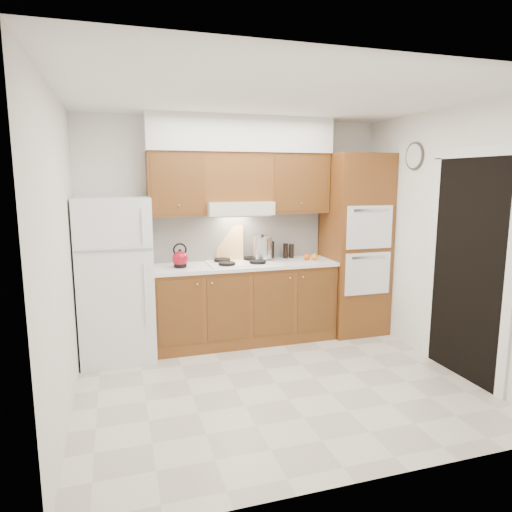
{
  "coord_description": "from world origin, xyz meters",
  "views": [
    {
      "loc": [
        -1.37,
        -3.8,
        1.91
      ],
      "look_at": [
        -0.06,
        0.45,
        1.15
      ],
      "focal_mm": 32.0,
      "sensor_mm": 36.0,
      "label": 1
    }
  ],
  "objects_px": {
    "fridge": "(116,279)",
    "oven_cabinet": "(354,245)",
    "kettle": "(180,259)",
    "stock_pot": "(262,248)"
  },
  "relations": [
    {
      "from": "oven_cabinet",
      "to": "stock_pot",
      "type": "relative_size",
      "value": 8.96
    },
    {
      "from": "oven_cabinet",
      "to": "kettle",
      "type": "xyz_separation_m",
      "value": [
        -2.16,
        -0.03,
        -0.06
      ]
    },
    {
      "from": "fridge",
      "to": "oven_cabinet",
      "type": "height_order",
      "value": "oven_cabinet"
    },
    {
      "from": "kettle",
      "to": "oven_cabinet",
      "type": "bearing_deg",
      "value": -5.45
    },
    {
      "from": "fridge",
      "to": "oven_cabinet",
      "type": "distance_m",
      "value": 2.86
    },
    {
      "from": "oven_cabinet",
      "to": "stock_pot",
      "type": "distance_m",
      "value": 1.17
    },
    {
      "from": "fridge",
      "to": "kettle",
      "type": "relative_size",
      "value": 9.7
    },
    {
      "from": "fridge",
      "to": "kettle",
      "type": "distance_m",
      "value": 0.71
    },
    {
      "from": "fridge",
      "to": "oven_cabinet",
      "type": "relative_size",
      "value": 0.78
    },
    {
      "from": "fridge",
      "to": "stock_pot",
      "type": "bearing_deg",
      "value": 5.41
    }
  ]
}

